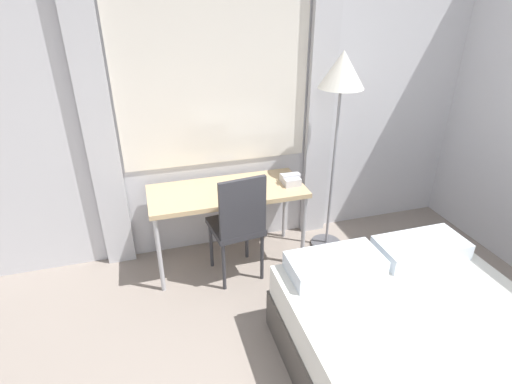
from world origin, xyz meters
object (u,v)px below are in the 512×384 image
at_px(telephone, 290,179).
at_px(book, 237,187).
at_px(desk, 227,196).
at_px(desk_chair, 238,222).
at_px(standing_lamp, 341,84).

distance_m(telephone, book, 0.47).
bearing_deg(telephone, desk, 175.44).
bearing_deg(telephone, desk_chair, -158.07).
xyz_separation_m(standing_lamp, telephone, (-0.41, -0.02, -0.78)).
relative_size(desk_chair, telephone, 5.68).
bearing_deg(desk_chair, book, 71.17).
bearing_deg(desk, desk_chair, -83.26).
distance_m(standing_lamp, telephone, 0.89).
bearing_deg(book, desk_chair, -101.88).
relative_size(desk, desk_chair, 1.33).
relative_size(desk, book, 4.36).
relative_size(telephone, book, 0.57).
bearing_deg(book, desk, 176.74).
relative_size(desk_chair, standing_lamp, 0.54).
bearing_deg(telephone, book, 175.21).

